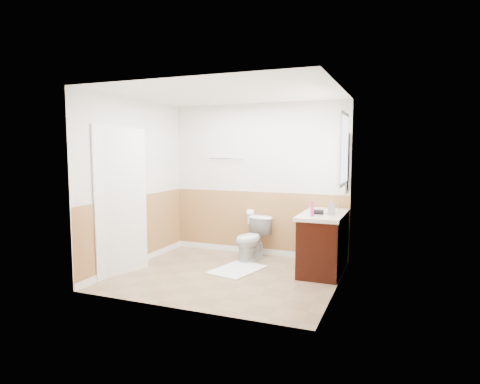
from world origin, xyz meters
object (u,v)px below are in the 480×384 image
at_px(vanity_cabinet, 323,244).
at_px(soap_dispenser, 331,207).
at_px(lotion_bottle, 312,208).
at_px(toilet, 252,239).
at_px(bath_mat, 237,270).

height_order(vanity_cabinet, soap_dispenser, soap_dispenser).
relative_size(vanity_cabinet, lotion_bottle, 5.00).
bearing_deg(toilet, soap_dispenser, -0.74).
bearing_deg(vanity_cabinet, soap_dispenser, -48.49).
bearing_deg(bath_mat, lotion_bottle, 3.42).
distance_m(bath_mat, vanity_cabinet, 1.30).
bearing_deg(vanity_cabinet, toilet, 170.19).
height_order(toilet, vanity_cabinet, vanity_cabinet).
distance_m(toilet, soap_dispenser, 1.47).
bearing_deg(toilet, vanity_cabinet, 4.13).
relative_size(vanity_cabinet, soap_dispenser, 5.15).
distance_m(toilet, vanity_cabinet, 1.19).
relative_size(bath_mat, lotion_bottle, 3.64).
bearing_deg(lotion_bottle, toilet, 152.72).
bearing_deg(lotion_bottle, vanity_cabinet, 74.01).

